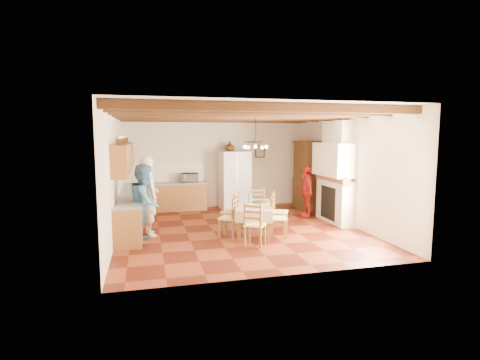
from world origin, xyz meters
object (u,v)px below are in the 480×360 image
chair_end_near (255,224)px  chair_end_far (258,206)px  person_woman_blue (145,203)px  microwave (190,178)px  person_man (149,196)px  chair_left_near (229,217)px  refrigerator (234,180)px  chair_right_far (280,211)px  chair_right_near (278,217)px  dining_table (255,208)px  person_woman_red (306,191)px  chair_left_far (230,211)px  hutch (306,176)px

chair_end_near → chair_end_far: 2.04m
chair_end_far → person_woman_blue: (-3.00, -0.96, 0.41)m
person_woman_blue → microwave: person_woman_blue is taller
person_man → chair_left_near: bearing=-122.7°
refrigerator → chair_right_far: bearing=-86.4°
chair_right_near → chair_end_near: 0.88m
dining_table → chair_left_near: 0.74m
dining_table → refrigerator: bearing=85.6°
dining_table → chair_end_far: bearing=68.4°
chair_right_far → chair_end_far: 0.82m
chair_right_near → microwave: 4.22m
chair_end_far → person_woman_red: bearing=30.1°
chair_right_near → person_man: 3.14m
chair_end_far → chair_right_near: bearing=-75.7°
chair_right_far → person_woman_red: bearing=-18.7°
chair_end_near → person_woman_blue: bearing=11.1°
chair_left_near → chair_left_far: same height
chair_end_near → chair_end_far: (0.67, 1.92, 0.00)m
hutch → chair_left_far: (-2.96, -1.90, -0.64)m
person_woman_red → chair_right_near: bearing=-30.6°
refrigerator → chair_end_near: (-0.54, -4.26, -0.46)m
chair_end_near → person_man: size_ratio=0.50×
dining_table → person_man: 2.59m
dining_table → person_woman_blue: person_woman_blue is taller
chair_left_near → microwave: (-0.50, 3.54, 0.57)m
microwave → person_man: bearing=-108.3°
person_woman_red → chair_right_far: bearing=-37.1°
chair_right_far → person_man: person_man is taller
person_woman_blue → microwave: size_ratio=3.35×
chair_left_near → chair_right_near: (1.14, -0.31, 0.00)m
hutch → chair_right_near: size_ratio=2.32×
chair_end_near → chair_right_far: bearing=-97.1°
chair_end_near → person_woman_red: bearing=-99.8°
chair_end_near → person_woman_blue: (-2.33, 0.96, 0.41)m
hutch → person_woman_blue: 5.64m
person_man → chair_left_far: bearing=-101.5°
dining_table → person_woman_red: (2.04, 1.50, 0.12)m
person_woman_red → dining_table: bearing=-45.3°
hutch → chair_end_far: bearing=-143.1°
chair_right_far → chair_end_far: same height
chair_right_near → person_woman_red: bearing=-24.4°
dining_table → chair_left_far: 0.75m
dining_table → chair_end_near: size_ratio=1.90×
hutch → chair_end_near: 4.42m
chair_right_near → chair_left_near: bearing=89.7°
person_woman_red → person_woman_blue: bearing=-63.5°
chair_left_far → refrigerator: bearing=-163.0°
refrigerator → chair_right_near: (0.19, -3.76, -0.46)m
chair_left_far → person_woman_red: 2.74m
hutch → chair_end_far: hutch is taller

